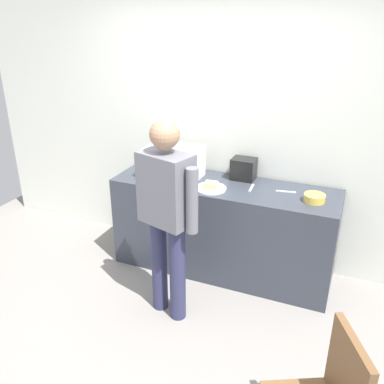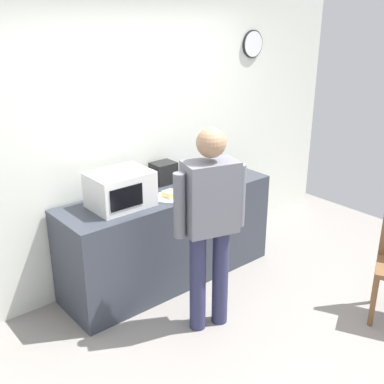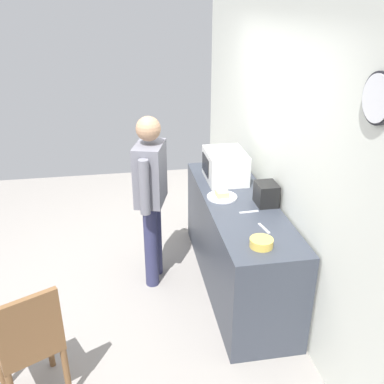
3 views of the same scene
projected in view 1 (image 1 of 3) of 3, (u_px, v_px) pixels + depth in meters
The scene contains 10 objects.
ground_plane at pixel (151, 347), 3.18m from camera, with size 6.00×6.00×0.00m, color gray.
back_wall at pixel (224, 130), 4.01m from camera, with size 5.40×0.13×2.60m.
kitchen_counter at pixel (223, 228), 3.98m from camera, with size 2.07×0.62×0.90m, color #333842.
microwave at pixel (173, 163), 3.91m from camera, with size 0.50×0.39×0.30m.
sandwich_plate at pixel (211, 187), 3.70m from camera, with size 0.28×0.28×0.07m.
salad_bowl at pixel (314, 198), 3.46m from camera, with size 0.18×0.18×0.06m, color gold.
toaster at pixel (244, 169), 3.90m from camera, with size 0.22×0.18×0.20m, color black.
fork_utensil at pixel (251, 188), 3.73m from camera, with size 0.17×0.02×0.01m, color silver.
spoon_utensil at pixel (286, 192), 3.65m from camera, with size 0.17×0.02×0.01m, color silver.
person_standing at pixel (167, 208), 3.18m from camera, with size 0.57×0.34×1.66m.
Camera 1 is at (1.24, -2.13, 2.35)m, focal length 39.02 mm.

